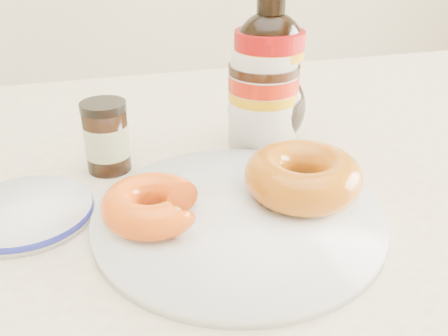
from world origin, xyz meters
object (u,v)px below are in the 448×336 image
object	(u,v)px
dining_table	(240,251)
donut_whole	(303,176)
dark_jar	(107,137)
syrup_bottle	(268,69)
donut_bitten	(152,205)
blue_rim_saucer	(25,212)
nutella_jar	(263,95)
plate	(238,217)

from	to	relation	value
dining_table	donut_whole	size ratio (longest dim) A/B	12.00
dining_table	dark_jar	xyz separation A→B (m)	(-0.13, 0.09, 0.12)
dining_table	syrup_bottle	bearing A→B (deg)	58.23
dining_table	syrup_bottle	xyz separation A→B (m)	(0.07, 0.11, 0.18)
syrup_bottle	donut_bitten	bearing A→B (deg)	-136.27
donut_bitten	syrup_bottle	bearing A→B (deg)	28.66
donut_bitten	dark_jar	bearing A→B (deg)	86.62
dining_table	dark_jar	bearing A→B (deg)	146.78
donut_bitten	donut_whole	world-z (taller)	donut_whole
donut_bitten	donut_whole	size ratio (longest dim) A/B	0.79
dining_table	syrup_bottle	distance (m)	0.22
dining_table	donut_bitten	size ratio (longest dim) A/B	15.15
syrup_bottle	dark_jar	bearing A→B (deg)	-173.87
dark_jar	blue_rim_saucer	distance (m)	0.13
nutella_jar	dining_table	bearing A→B (deg)	-119.91
nutella_jar	syrup_bottle	world-z (taller)	syrup_bottle
donut_bitten	donut_whole	bearing A→B (deg)	-12.84
plate	nutella_jar	world-z (taller)	nutella_jar
donut_whole	dark_jar	size ratio (longest dim) A/B	1.43
donut_whole	syrup_bottle	world-z (taller)	syrup_bottle
plate	syrup_bottle	world-z (taller)	syrup_bottle
plate	donut_whole	size ratio (longest dim) A/B	2.37
blue_rim_saucer	syrup_bottle	bearing A→B (deg)	20.21
dining_table	nutella_jar	bearing A→B (deg)	60.09
dining_table	dark_jar	distance (m)	0.20
nutella_jar	dark_jar	distance (m)	0.20
plate	donut_whole	xyz separation A→B (m)	(0.07, 0.01, 0.03)
donut_bitten	syrup_bottle	xyz separation A→B (m)	(0.17, 0.16, 0.07)
syrup_bottle	blue_rim_saucer	size ratio (longest dim) A/B	1.47
donut_bitten	nutella_jar	bearing A→B (deg)	29.14
nutella_jar	dark_jar	size ratio (longest dim) A/B	1.49
syrup_bottle	blue_rim_saucer	bearing A→B (deg)	-159.79
donut_whole	dark_jar	world-z (taller)	dark_jar
donut_bitten	syrup_bottle	world-z (taller)	syrup_bottle
plate	nutella_jar	bearing A→B (deg)	63.49
nutella_jar	donut_whole	bearing A→B (deg)	-94.52
donut_whole	plate	bearing A→B (deg)	-169.45
donut_bitten	nutella_jar	size ratio (longest dim) A/B	0.76
donut_bitten	blue_rim_saucer	bearing A→B (deg)	138.70
syrup_bottle	donut_whole	bearing A→B (deg)	-97.03
dining_table	donut_whole	distance (m)	0.14
dark_jar	nutella_jar	bearing A→B (deg)	5.08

